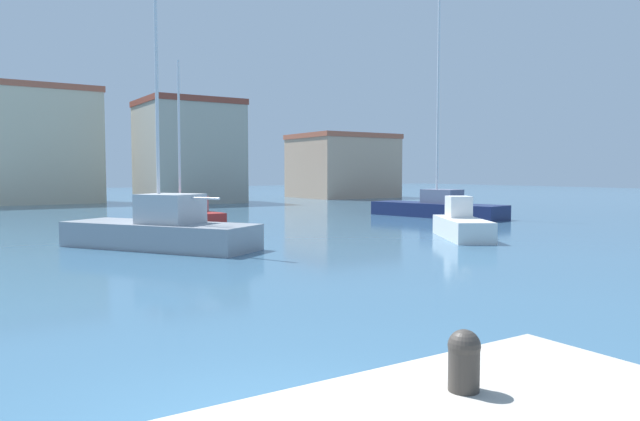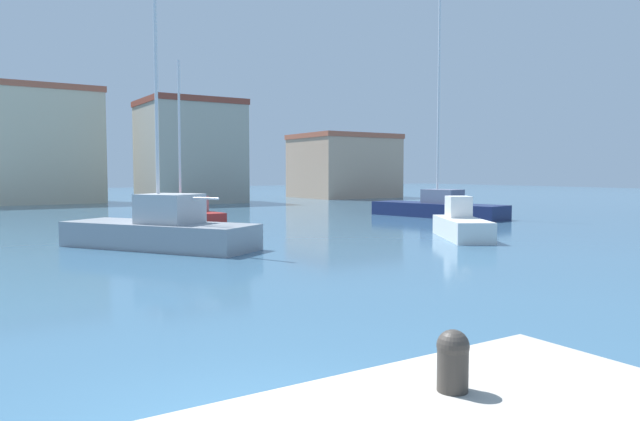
{
  "view_description": "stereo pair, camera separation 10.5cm",
  "coord_description": "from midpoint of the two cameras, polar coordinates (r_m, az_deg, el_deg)",
  "views": [
    {
      "loc": [
        -2.59,
        -5.16,
        2.69
      ],
      "look_at": [
        12.21,
        17.8,
        0.91
      ],
      "focal_mm": 33.06,
      "sensor_mm": 36.0,
      "label": 1
    },
    {
      "loc": [
        -2.5,
        -5.22,
        2.69
      ],
      "look_at": [
        12.21,
        17.8,
        0.91
      ],
      "focal_mm": 33.06,
      "sensor_mm": 36.0,
      "label": 2
    }
  ],
  "objects": [
    {
      "name": "sailboat_navy_distant_east",
      "position": [
        35.86,
        11.2,
        0.32
      ],
      "size": [
        3.77,
        8.75,
        13.03
      ],
      "color": "#19234C",
      "rests_on": "water"
    },
    {
      "name": "sailboat_red_mid_harbor",
      "position": [
        30.45,
        -13.39,
        -0.3
      ],
      "size": [
        2.13,
        6.85,
        8.25
      ],
      "color": "#B22823",
      "rests_on": "water"
    },
    {
      "name": "yacht_club",
      "position": [
        53.6,
        -12.65,
        5.59
      ],
      "size": [
        8.05,
        7.88,
        8.99
      ],
      "color": "#B2A893",
      "rests_on": "ground"
    },
    {
      "name": "harbor_office",
      "position": [
        63.05,
        2.13,
        4.33
      ],
      "size": [
        9.64,
        8.6,
        6.68
      ],
      "color": "tan",
      "rests_on": "ground"
    },
    {
      "name": "motorboat_white_distant_north",
      "position": [
        24.6,
        13.43,
        -1.4
      ],
      "size": [
        3.54,
        4.5,
        1.7
      ],
      "color": "white",
      "rests_on": "water"
    },
    {
      "name": "sailboat_grey_outer_mooring",
      "position": [
        21.54,
        -15.25,
        -1.82
      ],
      "size": [
        5.83,
        7.27,
        9.14
      ],
      "color": "gray",
      "rests_on": "water"
    },
    {
      "name": "water",
      "position": [
        30.81,
        2.04,
        -1.27
      ],
      "size": [
        160.0,
        160.0,
        0.0
      ],
      "primitive_type": "plane",
      "color": "#38607F",
      "rests_on": "ground"
    },
    {
      "name": "waterfront_apartments",
      "position": [
        56.22,
        -26.33,
        5.72
      ],
      "size": [
        11.19,
        6.5,
        10.0
      ],
      "color": "beige",
      "rests_on": "ground"
    },
    {
      "name": "mooring_bollard",
      "position": [
        4.84,
        13.14,
        -13.77
      ],
      "size": [
        0.26,
        0.26,
        0.48
      ],
      "color": "#38332D",
      "rests_on": "pier_quay"
    }
  ]
}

